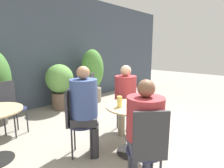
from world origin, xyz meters
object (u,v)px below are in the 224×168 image
at_px(bistro_chair_2, 148,146).
at_px(seated_person_2, 144,126).
at_px(potted_plant_2, 93,74).
at_px(beer_glass_0, 145,99).
at_px(beer_glass_1, 119,102).
at_px(bistro_chair_0, 124,100).
at_px(seated_person_0, 126,94).
at_px(cafe_table_near, 132,118).
at_px(bistro_chair_3, 10,103).
at_px(seated_person_1, 85,104).
at_px(potted_plant_1, 60,83).
at_px(bistro_chair_4, 89,89).
at_px(bistro_chair_1, 75,117).

xyz_separation_m(bistro_chair_2, seated_person_2, (0.10, 0.11, 0.14)).
xyz_separation_m(seated_person_2, potted_plant_2, (1.68, 2.93, 0.12)).
relative_size(beer_glass_0, beer_glass_1, 1.06).
bearing_deg(bistro_chair_0, seated_person_0, -90.00).
xyz_separation_m(cafe_table_near, bistro_chair_3, (-1.02, 1.88, 0.03)).
bearing_deg(seated_person_2, bistro_chair_2, 90.00).
height_order(seated_person_1, seated_person_2, seated_person_1).
bearing_deg(beer_glass_1, cafe_table_near, -27.65).
bearing_deg(bistro_chair_3, seated_person_1, -93.22).
xyz_separation_m(bistro_chair_0, seated_person_2, (-0.94, -1.09, 0.14)).
bearing_deg(seated_person_2, beer_glass_1, -72.77).
distance_m(bistro_chair_2, seated_person_2, 0.21).
height_order(bistro_chair_3, potted_plant_2, potted_plant_2).
distance_m(beer_glass_1, potted_plant_1, 2.48).
xyz_separation_m(bistro_chair_0, potted_plant_1, (-0.24, 1.92, 0.10)).
xyz_separation_m(seated_person_1, beer_glass_1, (0.32, -0.33, 0.04)).
distance_m(bistro_chair_4, seated_person_1, 1.87).
height_order(bistro_chair_3, bistro_chair_4, same).
height_order(cafe_table_near, bistro_chair_0, bistro_chair_0).
bearing_deg(bistro_chair_4, beer_glass_1, 25.05).
distance_m(bistro_chair_1, potted_plant_2, 2.69).
height_order(bistro_chair_1, potted_plant_1, potted_plant_1).
bearing_deg(bistro_chair_4, potted_plant_1, -96.81).
bearing_deg(bistro_chair_3, seated_person_2, -99.01).
distance_m(cafe_table_near, bistro_chair_2, 0.79).
height_order(bistro_chair_1, seated_person_0, seated_person_0).
bearing_deg(beer_glass_1, potted_plant_1, 79.64).
height_order(cafe_table_near, bistro_chair_1, bistro_chair_1).
bearing_deg(bistro_chair_3, bistro_chair_2, -101.78).
distance_m(cafe_table_near, seated_person_2, 0.67).
height_order(beer_glass_0, potted_plant_1, potted_plant_1).
bearing_deg(potted_plant_1, potted_plant_2, -4.44).
relative_size(bistro_chair_3, beer_glass_1, 6.27).
bearing_deg(seated_person_2, bistro_chair_4, -74.45).
bearing_deg(bistro_chair_2, cafe_table_near, -90.00).
bearing_deg(bistro_chair_4, beer_glass_0, 35.94).
bearing_deg(cafe_table_near, bistro_chair_2, -130.82).
bearing_deg(seated_person_1, beer_glass_0, -86.79).
bearing_deg(beer_glass_0, bistro_chair_0, 63.11).
bearing_deg(potted_plant_2, bistro_chair_4, -134.39).
relative_size(bistro_chair_0, seated_person_2, 0.79).
relative_size(bistro_chair_1, beer_glass_0, 5.92).
height_order(cafe_table_near, beer_glass_1, beer_glass_1).
bearing_deg(bistro_chair_3, bistro_chair_1, -96.11).
height_order(seated_person_0, seated_person_2, seated_person_0).
bearing_deg(seated_person_0, bistro_chair_0, 90.00).
bearing_deg(bistro_chair_1, cafe_table_near, -90.00).
bearing_deg(potted_plant_1, beer_glass_1, -100.36).
height_order(bistro_chair_4, beer_glass_0, bistro_chair_4).
distance_m(seated_person_1, potted_plant_1, 2.24).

